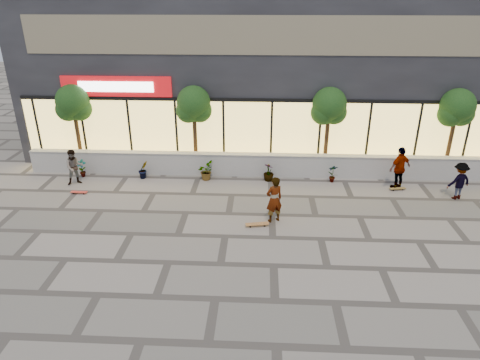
{
  "coord_description": "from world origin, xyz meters",
  "views": [
    {
      "loc": [
        -0.47,
        -10.95,
        7.69
      ],
      "look_at": [
        -1.21,
        3.5,
        1.3
      ],
      "focal_mm": 32.0,
      "sensor_mm": 36.0,
      "label": 1
    }
  ],
  "objects_px": {
    "skater_center": "(274,200)",
    "skater_right_near": "(400,168)",
    "tree_east": "(457,110)",
    "skater_left": "(74,167)",
    "tree_west": "(73,105)",
    "tree_midwest": "(194,107)",
    "skateboard_left": "(79,192)",
    "tree_mideast": "(329,108)",
    "skateboard_right_near": "(398,188)",
    "skater_right_far": "(459,181)",
    "skateboard_center": "(257,224)"
  },
  "relations": [
    {
      "from": "skater_right_far",
      "to": "skateboard_left",
      "type": "xyz_separation_m",
      "value": [
        -15.45,
        -0.35,
        -0.7
      ]
    },
    {
      "from": "skateboard_left",
      "to": "tree_east",
      "type": "bearing_deg",
      "value": 12.1
    },
    {
      "from": "tree_mideast",
      "to": "skater_center",
      "type": "xyz_separation_m",
      "value": [
        -2.45,
        -4.9,
        -2.11
      ]
    },
    {
      "from": "tree_west",
      "to": "skateboard_center",
      "type": "distance_m",
      "value": 10.4
    },
    {
      "from": "skater_left",
      "to": "skater_right_far",
      "type": "relative_size",
      "value": 1.01
    },
    {
      "from": "tree_west",
      "to": "skater_center",
      "type": "xyz_separation_m",
      "value": [
        9.05,
        -4.9,
        -2.11
      ]
    },
    {
      "from": "skateboard_left",
      "to": "tree_midwest",
      "type": "bearing_deg",
      "value": 35.31
    },
    {
      "from": "skateboard_left",
      "to": "skater_right_near",
      "type": "bearing_deg",
      "value": 6.78
    },
    {
      "from": "skater_right_near",
      "to": "tree_east",
      "type": "bearing_deg",
      "value": -175.55
    },
    {
      "from": "skater_right_near",
      "to": "skateboard_left",
      "type": "distance_m",
      "value": 13.43
    },
    {
      "from": "skater_left",
      "to": "skater_center",
      "type": "bearing_deg",
      "value": -46.46
    },
    {
      "from": "skater_left",
      "to": "skateboard_center",
      "type": "relative_size",
      "value": 1.81
    },
    {
      "from": "tree_east",
      "to": "skater_left",
      "type": "bearing_deg",
      "value": -172.97
    },
    {
      "from": "skater_right_near",
      "to": "skateboard_left",
      "type": "bearing_deg",
      "value": -23.99
    },
    {
      "from": "skateboard_center",
      "to": "skateboard_right_near",
      "type": "relative_size",
      "value": 1.21
    },
    {
      "from": "skateboard_right_near",
      "to": "tree_west",
      "type": "bearing_deg",
      "value": 160.64
    },
    {
      "from": "skater_center",
      "to": "skater_right_far",
      "type": "xyz_separation_m",
      "value": [
        7.42,
        2.25,
        -0.1
      ]
    },
    {
      "from": "skater_right_near",
      "to": "skateboard_right_near",
      "type": "relative_size",
      "value": 2.57
    },
    {
      "from": "tree_west",
      "to": "tree_east",
      "type": "xyz_separation_m",
      "value": [
        17.0,
        0.0,
        0.0
      ]
    },
    {
      "from": "tree_east",
      "to": "skateboard_right_near",
      "type": "height_order",
      "value": "tree_east"
    },
    {
      "from": "skater_right_near",
      "to": "skater_center",
      "type": "bearing_deg",
      "value": 1.28
    },
    {
      "from": "skater_left",
      "to": "skateboard_right_near",
      "type": "bearing_deg",
      "value": -27.52
    },
    {
      "from": "skateboard_right_near",
      "to": "tree_east",
      "type": "bearing_deg",
      "value": 24.95
    },
    {
      "from": "tree_west",
      "to": "tree_mideast",
      "type": "bearing_deg",
      "value": 0.0
    },
    {
      "from": "skateboard_left",
      "to": "skateboard_right_near",
      "type": "bearing_deg",
      "value": 5.9
    },
    {
      "from": "tree_west",
      "to": "skateboard_left",
      "type": "height_order",
      "value": "tree_west"
    },
    {
      "from": "tree_midwest",
      "to": "skater_right_far",
      "type": "bearing_deg",
      "value": -13.59
    },
    {
      "from": "skater_right_far",
      "to": "tree_west",
      "type": "bearing_deg",
      "value": -27.78
    },
    {
      "from": "tree_mideast",
      "to": "skateboard_right_near",
      "type": "bearing_deg",
      "value": -34.68
    },
    {
      "from": "tree_midwest",
      "to": "skateboard_left",
      "type": "bearing_deg",
      "value": -146.15
    },
    {
      "from": "tree_midwest",
      "to": "skater_left",
      "type": "distance_m",
      "value": 5.79
    },
    {
      "from": "tree_mideast",
      "to": "skateboard_right_near",
      "type": "relative_size",
      "value": 5.46
    },
    {
      "from": "tree_mideast",
      "to": "skater_right_near",
      "type": "relative_size",
      "value": 2.13
    },
    {
      "from": "tree_east",
      "to": "skater_center",
      "type": "xyz_separation_m",
      "value": [
        -7.95,
        -4.9,
        -2.11
      ]
    },
    {
      "from": "tree_west",
      "to": "skateboard_right_near",
      "type": "relative_size",
      "value": 5.46
    },
    {
      "from": "skater_center",
      "to": "skater_right_near",
      "type": "xyz_separation_m",
      "value": [
        5.32,
        3.15,
        0.05
      ]
    },
    {
      "from": "skater_right_far",
      "to": "skateboard_center",
      "type": "xyz_separation_m",
      "value": [
        -8.02,
        -2.66,
        -0.69
      ]
    },
    {
      "from": "skater_right_near",
      "to": "skateboard_left",
      "type": "relative_size",
      "value": 2.65
    },
    {
      "from": "tree_midwest",
      "to": "skater_right_near",
      "type": "xyz_separation_m",
      "value": [
        8.87,
        -1.76,
        -2.06
      ]
    },
    {
      "from": "tree_west",
      "to": "tree_east",
      "type": "height_order",
      "value": "same"
    },
    {
      "from": "skater_left",
      "to": "tree_midwest",
      "type": "bearing_deg",
      "value": -5.52
    },
    {
      "from": "skater_right_far",
      "to": "skater_right_near",
      "type": "bearing_deg",
      "value": -41.61
    },
    {
      "from": "tree_mideast",
      "to": "skateboard_right_near",
      "type": "xyz_separation_m",
      "value": [
        2.84,
        -1.97,
        -2.92
      ]
    },
    {
      "from": "tree_west",
      "to": "skateboard_left",
      "type": "xyz_separation_m",
      "value": [
        1.03,
        -3.0,
        -2.92
      ]
    },
    {
      "from": "tree_mideast",
      "to": "skater_right_far",
      "type": "distance_m",
      "value": 6.05
    },
    {
      "from": "tree_midwest",
      "to": "skateboard_right_near",
      "type": "height_order",
      "value": "tree_midwest"
    },
    {
      "from": "skater_right_near",
      "to": "skateboard_right_near",
      "type": "xyz_separation_m",
      "value": [
        -0.02,
        -0.21,
        -0.85
      ]
    },
    {
      "from": "tree_west",
      "to": "skateboard_right_near",
      "type": "distance_m",
      "value": 14.77
    },
    {
      "from": "skater_center",
      "to": "skateboard_left",
      "type": "height_order",
      "value": "skater_center"
    },
    {
      "from": "tree_midwest",
      "to": "tree_east",
      "type": "distance_m",
      "value": 11.5
    }
  ]
}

